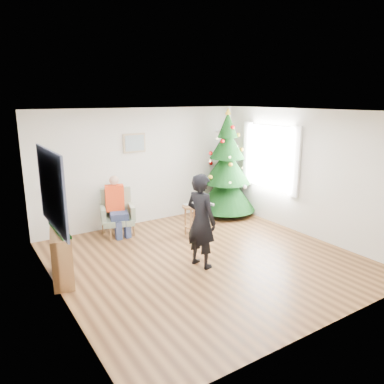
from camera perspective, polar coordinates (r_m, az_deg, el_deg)
floor at (r=6.82m, az=2.05°, el=-10.16°), size 5.00×5.00×0.00m
ceiling at (r=6.22m, az=2.27°, el=12.23°), size 5.00×5.00×0.00m
wall_back at (r=8.52m, az=-7.51°, el=3.85°), size 5.00×0.00×5.00m
wall_front at (r=4.66m, az=20.08°, el=-5.64°), size 5.00×0.00×5.00m
wall_left at (r=5.42m, az=-20.13°, el=-2.90°), size 0.00×5.00×5.00m
wall_right at (r=8.06m, az=16.92°, el=2.76°), size 0.00×5.00×5.00m
window_panel at (r=8.68m, az=11.87°, el=5.19°), size 0.04×1.30×1.40m
curtains at (r=8.65m, az=11.73°, el=5.17°), size 0.05×1.75×1.50m
christmas_tree at (r=9.09m, az=5.32°, el=3.67°), size 1.43×1.43×2.58m
stool at (r=7.83m, az=0.08°, el=-4.28°), size 0.43×0.43×0.65m
laptop at (r=7.73m, az=0.08°, el=-1.94°), size 0.36×0.24×0.03m
armchair at (r=8.05m, az=-11.27°, el=-3.93°), size 0.79×0.76×0.96m
seated_person at (r=7.91m, az=-11.36°, el=-2.06°), size 0.45×0.59×1.26m
standing_man at (r=6.28m, az=1.39°, el=-4.41°), size 0.52×0.67×1.62m
game_controller at (r=6.27m, az=2.87°, el=-1.87°), size 0.07×0.13×0.04m
console at (r=6.33m, az=-19.22°, el=-9.05°), size 0.51×1.04×0.80m
garland at (r=6.18m, az=-19.54°, el=-5.46°), size 0.14×0.90×0.14m
tapestry at (r=5.65m, az=-20.64°, el=0.36°), size 0.03×1.50×1.15m
framed_picture at (r=8.33m, az=-8.77°, el=7.39°), size 0.52×0.05×0.42m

